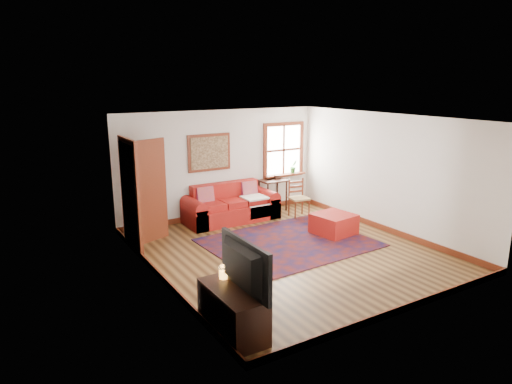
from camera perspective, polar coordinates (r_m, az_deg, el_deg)
ground at (r=8.71m, az=4.01°, el=-7.44°), size 5.50×5.50×0.00m
room_envelope at (r=8.27m, az=4.14°, el=3.32°), size 5.04×5.54×2.52m
window at (r=11.50m, az=3.63°, el=4.60°), size 1.18×0.20×1.38m
doorway at (r=9.00m, az=-14.19°, el=0.01°), size 0.89×1.08×2.14m
framed_artwork at (r=10.44m, az=-5.85°, el=4.92°), size 1.05×0.07×0.85m
persian_rug at (r=9.14m, az=4.13°, el=-6.32°), size 3.20×2.61×0.02m
red_leather_sofa at (r=10.51m, az=-3.21°, el=-2.06°), size 2.15×0.89×0.84m
red_ottoman at (r=9.71m, az=9.68°, el=-3.98°), size 0.85×0.85×0.43m
side_table at (r=11.23m, az=2.11°, el=0.92°), size 0.64×0.48×0.77m
ladder_back_chair at (r=10.80m, az=5.28°, el=-0.55°), size 0.48×0.46×0.90m
media_cabinet at (r=5.99m, az=-2.94°, el=-14.66°), size 0.49×1.09×0.60m
television at (r=5.65m, az=-2.40°, el=-9.36°), size 0.15×1.15×0.66m
candle_hurricane at (r=6.11m, az=-4.12°, el=-10.04°), size 0.12×0.12×0.18m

